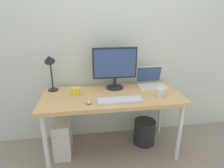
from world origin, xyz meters
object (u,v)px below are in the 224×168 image
at_px(desk_lamp, 50,64).
at_px(monitor, 115,66).
at_px(glass_cup, 161,93).
at_px(desk, 112,100).
at_px(computer_tower, 63,136).
at_px(coffee_mug, 76,91).
at_px(mouse, 89,102).
at_px(keyboard, 120,100).
at_px(laptop, 150,81).
at_px(wastebasket, 144,132).

bearing_deg(desk_lamp, monitor, -0.05).
bearing_deg(desk_lamp, glass_cup, -16.26).
height_order(desk, computer_tower, desk).
distance_m(desk_lamp, coffee_mug, 0.40).
xyz_separation_m(desk, computer_tower, (-0.56, 0.04, -0.43)).
bearing_deg(mouse, desk_lamp, 136.04).
bearing_deg(desk, computer_tower, 175.50).
bearing_deg(glass_cup, mouse, -176.49).
height_order(keyboard, coffee_mug, coffee_mug).
bearing_deg(keyboard, desk, 104.71).
xyz_separation_m(laptop, keyboard, (-0.45, -0.39, -0.05)).
relative_size(desk, coffee_mug, 12.04).
distance_m(desk, glass_cup, 0.51).
height_order(desk_lamp, computer_tower, desk_lamp).
bearing_deg(desk_lamp, wastebasket, -6.31).
relative_size(coffee_mug, computer_tower, 0.29).
bearing_deg(glass_cup, wastebasket, 107.91).
xyz_separation_m(laptop, coffee_mug, (-0.88, -0.16, -0.02)).
height_order(mouse, computer_tower, mouse).
xyz_separation_m(desk, monitor, (0.06, 0.19, 0.33)).
bearing_deg(monitor, coffee_mug, -162.56).
bearing_deg(wastebasket, desk_lamp, 173.69).
xyz_separation_m(coffee_mug, computer_tower, (-0.18, -0.01, -0.54)).
distance_m(monitor, wastebasket, 0.90).
height_order(monitor, computer_tower, monitor).
height_order(coffee_mug, computer_tower, coffee_mug).
distance_m(keyboard, coffee_mug, 0.49).
distance_m(mouse, coffee_mug, 0.27).
distance_m(desk, laptop, 0.55).
bearing_deg(desk_lamp, coffee_mug, -28.34).
xyz_separation_m(monitor, coffee_mug, (-0.44, -0.14, -0.23)).
height_order(desk, mouse, mouse).
height_order(desk, desk_lamp, desk_lamp).
relative_size(laptop, wastebasket, 1.07).
distance_m(glass_cup, wastebasket, 0.64).
height_order(desk_lamp, wastebasket, desk_lamp).
height_order(keyboard, mouse, mouse).
relative_size(desk, glass_cup, 14.07).
distance_m(coffee_mug, glass_cup, 0.89).
bearing_deg(laptop, monitor, -177.74).
bearing_deg(coffee_mug, keyboard, -28.91).
relative_size(monitor, desk_lamp, 1.15).
xyz_separation_m(coffee_mug, wastebasket, (0.80, 0.02, -0.60)).
distance_m(monitor, keyboard, 0.45).
height_order(keyboard, computer_tower, keyboard).
bearing_deg(monitor, mouse, -130.06).
relative_size(desk, desk_lamp, 3.39).
height_order(desk, coffee_mug, coffee_mug).
bearing_deg(glass_cup, monitor, 142.34).
bearing_deg(glass_cup, laptop, 87.80).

